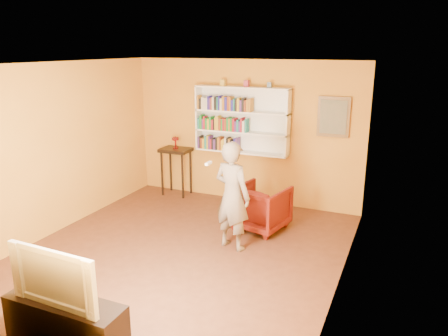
% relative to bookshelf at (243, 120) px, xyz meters
% --- Properties ---
extents(room_shell, '(5.30, 5.80, 2.88)m').
position_rel_bookshelf_xyz_m(room_shell, '(0.00, -2.41, -0.58)').
color(room_shell, '#4A2717').
rests_on(room_shell, ground).
extents(bookshelf, '(1.80, 0.29, 1.23)m').
position_rel_bookshelf_xyz_m(bookshelf, '(0.00, 0.00, 0.00)').
color(bookshelf, white).
rests_on(bookshelf, room_shell).
extents(books_row_lower, '(0.81, 0.18, 0.26)m').
position_rel_bookshelf_xyz_m(books_row_lower, '(-0.45, -0.11, -0.46)').
color(books_row_lower, '#4D2776').
rests_on(books_row_lower, bookshelf).
extents(books_row_middle, '(1.00, 0.19, 0.27)m').
position_rel_bookshelf_xyz_m(books_row_middle, '(-0.36, -0.11, -0.08)').
color(books_row_middle, '#217A75').
rests_on(books_row_middle, bookshelf).
extents(books_row_upper, '(1.07, 0.19, 0.27)m').
position_rel_bookshelf_xyz_m(books_row_upper, '(-0.32, -0.10, 0.30)').
color(books_row_upper, '#A46D20').
rests_on(books_row_upper, bookshelf).
extents(ornament_left, '(0.08, 0.08, 0.12)m').
position_rel_bookshelf_xyz_m(ornament_left, '(-0.38, -0.06, 0.68)').
color(ornament_left, gold).
rests_on(ornament_left, bookshelf).
extents(ornament_centre, '(0.09, 0.09, 0.12)m').
position_rel_bookshelf_xyz_m(ornament_centre, '(0.08, -0.06, 0.68)').
color(ornament_centre, '#983249').
rests_on(ornament_centre, bookshelf).
extents(ornament_right, '(0.07, 0.07, 0.10)m').
position_rel_bookshelf_xyz_m(ornament_right, '(0.52, -0.06, 0.67)').
color(ornament_right, slate).
rests_on(ornament_right, bookshelf).
extents(framed_painting, '(0.55, 0.05, 0.70)m').
position_rel_bookshelf_xyz_m(framed_painting, '(1.65, 0.05, 0.16)').
color(framed_painting, brown).
rests_on(framed_painting, room_shell).
extents(console_table, '(0.59, 0.45, 0.96)m').
position_rel_bookshelf_xyz_m(console_table, '(-1.37, -0.16, -0.80)').
color(console_table, black).
rests_on(console_table, ground).
extents(ruby_lustre, '(0.15, 0.15, 0.24)m').
position_rel_bookshelf_xyz_m(ruby_lustre, '(-1.37, -0.16, -0.46)').
color(ruby_lustre, maroon).
rests_on(ruby_lustre, console_table).
extents(armchair, '(0.95, 0.96, 0.74)m').
position_rel_bookshelf_xyz_m(armchair, '(0.77, -1.13, -1.22)').
color(armchair, '#490705').
rests_on(armchair, ground).
extents(person, '(0.68, 0.54, 1.63)m').
position_rel_bookshelf_xyz_m(person, '(0.61, -1.98, -0.78)').
color(person, '#695C4D').
rests_on(person, ground).
extents(game_remote, '(0.04, 0.15, 0.04)m').
position_rel_bookshelf_xyz_m(game_remote, '(0.35, -2.24, -0.24)').
color(game_remote, white).
rests_on(game_remote, person).
extents(tv_cabinet, '(1.30, 0.39, 0.47)m').
position_rel_bookshelf_xyz_m(tv_cabinet, '(-0.11, -4.66, -1.36)').
color(tv_cabinet, black).
rests_on(tv_cabinet, ground).
extents(television, '(1.06, 0.17, 0.61)m').
position_rel_bookshelf_xyz_m(television, '(-0.11, -4.66, -0.82)').
color(television, black).
rests_on(television, tv_cabinet).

